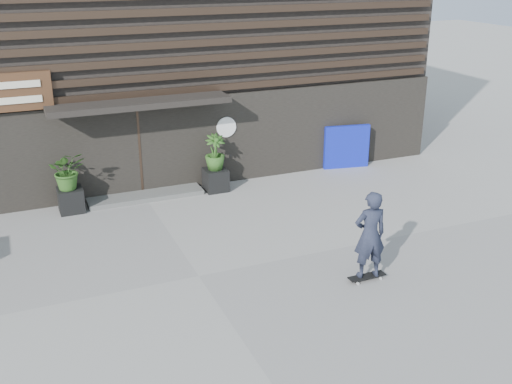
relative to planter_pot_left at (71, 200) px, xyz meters
name	(u,v)px	position (x,y,z in m)	size (l,w,h in m)	color
ground	(199,276)	(1.90, -4.40, -0.30)	(80.00, 80.00, 0.00)	gray
entrance_step	(145,195)	(1.90, 0.20, -0.24)	(3.00, 0.80, 0.12)	#52524F
planter_pot_left	(71,200)	(0.00, 0.00, 0.00)	(0.60, 0.60, 0.60)	black
bamboo_left	(67,170)	(0.00, 0.00, 0.78)	(0.86, 0.75, 0.96)	#2D591E
planter_pot_right	(216,180)	(3.80, 0.00, 0.00)	(0.60, 0.60, 0.60)	black
bamboo_right	(215,152)	(3.80, 0.00, 0.78)	(0.54, 0.54, 0.96)	#2D591E
blue_tarp	(347,147)	(8.04, 0.30, 0.35)	(1.38, 0.12, 1.29)	#0D17AA
building	(98,23)	(1.90, 5.56, 3.69)	(18.00, 11.00, 8.00)	black
skateboarder	(370,235)	(4.90, -5.83, 0.67)	(0.78, 0.51, 1.86)	black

